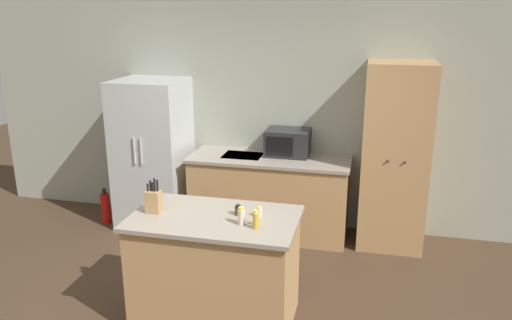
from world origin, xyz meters
TOP-DOWN VIEW (x-y plane):
  - wall_back at (0.00, 2.33)m, footprint 7.20×0.06m
  - refrigerator at (-1.33, 1.93)m, footprint 0.78×0.75m
  - back_counter at (0.08, 1.97)m, footprint 1.81×0.71m
  - pantry_cabinet at (1.43, 2.00)m, footprint 0.69×0.63m
  - kitchen_island at (-0.01, 0.20)m, footprint 1.34×0.80m
  - microwave at (0.25, 2.09)m, footprint 0.49×0.38m
  - knife_block at (-0.52, 0.17)m, footprint 0.12×0.09m
  - spice_bottle_tall_dark at (0.36, 0.05)m, footprint 0.04×0.04m
  - spice_bottle_short_red at (0.36, 0.11)m, footprint 0.04×0.04m
  - spice_bottle_amber_oil at (0.24, 0.10)m, footprint 0.06×0.06m
  - spice_bottle_green_herb at (0.34, 0.28)m, footprint 0.04×0.04m
  - spice_bottle_pale_salt at (0.17, 0.28)m, footprint 0.06×0.06m
  - fire_extinguisher at (-1.93, 1.78)m, footprint 0.11×0.11m

SIDE VIEW (x-z plane):
  - fire_extinguisher at x=-1.93m, z-range -0.03..0.41m
  - back_counter at x=0.08m, z-range 0.00..0.92m
  - kitchen_island at x=-0.01m, z-range 0.00..0.93m
  - refrigerator at x=-1.33m, z-range 0.00..1.75m
  - spice_bottle_pale_salt at x=0.17m, z-range 0.92..1.01m
  - spice_bottle_green_herb at x=0.34m, z-range 0.92..1.01m
  - spice_bottle_short_red at x=0.36m, z-range 0.92..1.02m
  - spice_bottle_amber_oil at x=0.24m, z-range 0.92..1.06m
  - spice_bottle_tall_dark at x=0.36m, z-range 0.92..1.07m
  - pantry_cabinet at x=1.43m, z-range 0.00..2.00m
  - knife_block at x=-0.52m, z-range 0.88..1.17m
  - microwave at x=0.25m, z-range 0.92..1.22m
  - wall_back at x=0.00m, z-range 0.00..2.60m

